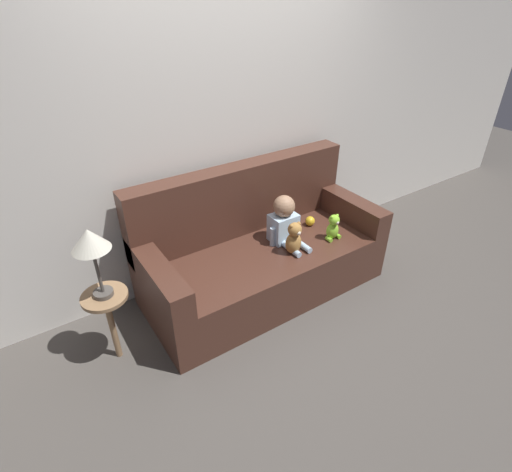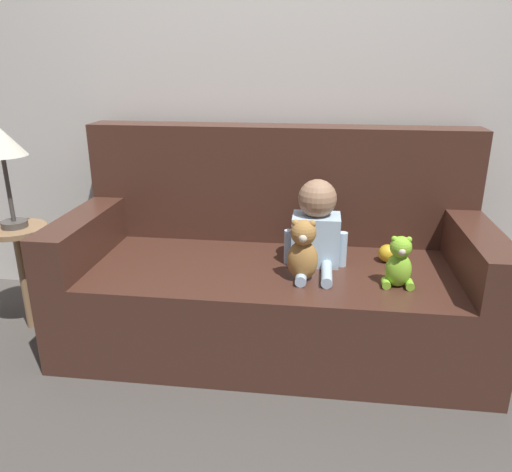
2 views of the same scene
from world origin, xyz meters
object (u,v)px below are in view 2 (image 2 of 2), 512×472
object	(u,v)px
couch	(274,271)
plush_toy_side	(399,263)
person_baby	(316,227)
toy_ball	(387,253)
teddy_bear_brown	(303,251)
side_table	(6,177)

from	to	relation	value
couch	plush_toy_side	bearing A→B (deg)	-26.74
person_baby	plush_toy_side	bearing A→B (deg)	-30.48
toy_ball	couch	bearing A→B (deg)	179.45
person_baby	teddy_bear_brown	xyz separation A→B (m)	(-0.05, -0.19, -0.04)
person_baby	plush_toy_side	xyz separation A→B (m)	(0.34, -0.20, -0.07)
person_baby	side_table	size ratio (longest dim) A/B	0.38
couch	side_table	xyz separation A→B (m)	(-1.23, -0.11, 0.45)
couch	person_baby	bearing A→B (deg)	-19.46
toy_ball	side_table	xyz separation A→B (m)	(-1.74, -0.10, 0.33)
couch	side_table	world-z (taller)	side_table
person_baby	side_table	distance (m)	1.43
couch	person_baby	xyz separation A→B (m)	(0.19, -0.07, 0.25)
person_baby	plush_toy_side	distance (m)	0.40
couch	plush_toy_side	size ratio (longest dim) A/B	8.74
person_baby	teddy_bear_brown	distance (m)	0.20
plush_toy_side	couch	bearing A→B (deg)	153.26
teddy_bear_brown	plush_toy_side	xyz separation A→B (m)	(0.39, -0.01, -0.03)
toy_ball	side_table	bearing A→B (deg)	-176.70
couch	person_baby	world-z (taller)	couch
couch	teddy_bear_brown	world-z (taller)	couch
couch	teddy_bear_brown	bearing A→B (deg)	-60.94
teddy_bear_brown	side_table	xyz separation A→B (m)	(-1.37, 0.15, 0.24)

